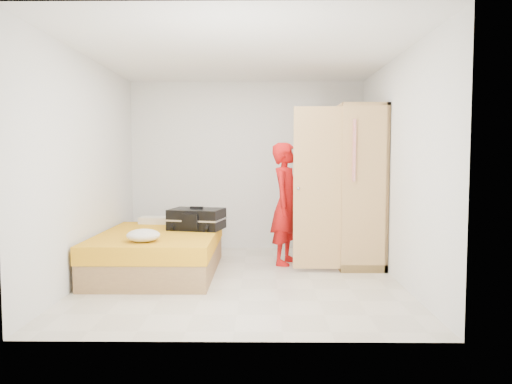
{
  "coord_description": "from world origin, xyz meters",
  "views": [
    {
      "loc": [
        0.22,
        -5.79,
        1.45
      ],
      "look_at": [
        0.16,
        0.41,
        1.0
      ],
      "focal_mm": 35.0,
      "sensor_mm": 36.0,
      "label": 1
    }
  ],
  "objects_px": {
    "round_cushion": "(143,235)",
    "suitcase": "(197,219)",
    "bed": "(159,252)",
    "person": "(286,204)",
    "wardrobe": "(353,190)"
  },
  "relations": [
    {
      "from": "round_cushion",
      "to": "suitcase",
      "type": "bearing_deg",
      "value": 64.02
    },
    {
      "from": "bed",
      "to": "round_cushion",
      "type": "height_order",
      "value": "round_cushion"
    },
    {
      "from": "person",
      "to": "round_cushion",
      "type": "xyz_separation_m",
      "value": [
        -1.64,
        -1.18,
        -0.24
      ]
    },
    {
      "from": "bed",
      "to": "round_cushion",
      "type": "distance_m",
      "value": 0.73
    },
    {
      "from": "bed",
      "to": "suitcase",
      "type": "bearing_deg",
      "value": 35.02
    },
    {
      "from": "round_cushion",
      "to": "wardrobe",
      "type": "bearing_deg",
      "value": 25.17
    },
    {
      "from": "bed",
      "to": "person",
      "type": "xyz_separation_m",
      "value": [
        1.61,
        0.52,
        0.56
      ]
    },
    {
      "from": "bed",
      "to": "wardrobe",
      "type": "xyz_separation_m",
      "value": [
        2.5,
        0.54,
        0.75
      ]
    },
    {
      "from": "wardrobe",
      "to": "bed",
      "type": "bearing_deg",
      "value": -167.91
    },
    {
      "from": "person",
      "to": "suitcase",
      "type": "bearing_deg",
      "value": 121.6
    },
    {
      "from": "person",
      "to": "round_cushion",
      "type": "distance_m",
      "value": 2.04
    },
    {
      "from": "wardrobe",
      "to": "person",
      "type": "relative_size",
      "value": 1.29
    },
    {
      "from": "bed",
      "to": "round_cushion",
      "type": "relative_size",
      "value": 5.47
    },
    {
      "from": "wardrobe",
      "to": "suitcase",
      "type": "relative_size",
      "value": 2.72
    },
    {
      "from": "person",
      "to": "suitcase",
      "type": "height_order",
      "value": "person"
    }
  ]
}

